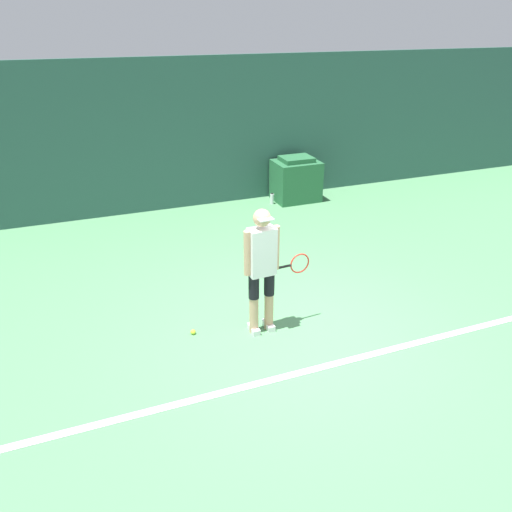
{
  "coord_description": "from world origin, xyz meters",
  "views": [
    {
      "loc": [
        -2.52,
        -4.92,
        3.81
      ],
      "look_at": [
        -0.43,
        0.5,
        1.01
      ],
      "focal_mm": 35.0,
      "sensor_mm": 36.0,
      "label": 1
    }
  ],
  "objects_px": {
    "tennis_ball": "(193,332)",
    "water_bottle": "(272,199)",
    "covered_chair": "(296,180)",
    "tennis_player": "(262,266)"
  },
  "relations": [
    {
      "from": "tennis_player",
      "to": "water_bottle",
      "type": "xyz_separation_m",
      "value": [
        2.06,
        4.57,
        -0.84
      ]
    },
    {
      "from": "tennis_player",
      "to": "covered_chair",
      "type": "bearing_deg",
      "value": 56.4
    },
    {
      "from": "covered_chair",
      "to": "water_bottle",
      "type": "distance_m",
      "value": 0.71
    },
    {
      "from": "tennis_player",
      "to": "water_bottle",
      "type": "relative_size",
      "value": 6.8
    },
    {
      "from": "tennis_ball",
      "to": "water_bottle",
      "type": "bearing_deg",
      "value": 55.76
    },
    {
      "from": "covered_chair",
      "to": "water_bottle",
      "type": "height_order",
      "value": "covered_chair"
    },
    {
      "from": "tennis_ball",
      "to": "covered_chair",
      "type": "height_order",
      "value": "covered_chair"
    },
    {
      "from": "tennis_player",
      "to": "tennis_ball",
      "type": "relative_size",
      "value": 25.36
    },
    {
      "from": "tennis_player",
      "to": "water_bottle",
      "type": "height_order",
      "value": "tennis_player"
    },
    {
      "from": "water_bottle",
      "to": "tennis_player",
      "type": "bearing_deg",
      "value": -114.27
    }
  ]
}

